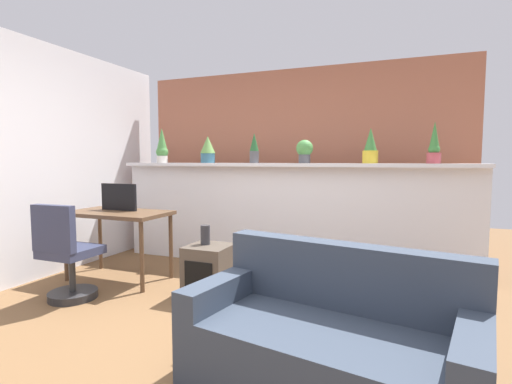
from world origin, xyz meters
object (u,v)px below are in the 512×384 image
Objects in this scene: potted_plant_0 at (162,147)px; potted_plant_4 at (370,147)px; desk at (118,219)px; tv_monitor at (119,197)px; potted_plant_3 at (305,150)px; potted_plant_5 at (434,146)px; potted_plant_2 at (254,148)px; potted_plant_1 at (208,149)px; vase_on_shelf at (205,235)px; side_cube_shelf at (209,272)px; office_chair at (67,259)px; couch at (329,343)px.

potted_plant_4 is at bearing 1.35° from potted_plant_0.
desk is 0.25m from tv_monitor.
potted_plant_3 is 1.36m from potted_plant_5.
potted_plant_1 is at bearing -179.65° from potted_plant_2.
potted_plant_1 is 1.84× the size of vase_on_shelf.
potted_plant_0 reaches higher than side_cube_shelf.
potted_plant_2 is at bearing 0.35° from potted_plant_1.
office_chair is 1.29m from vase_on_shelf.
couch is (2.67, -2.24, -1.19)m from potted_plant_0.
potted_plant_5 is at bearing 0.79° from potted_plant_0.
desk is 1.21× the size of office_chair.
potted_plant_5 is 2.64m from couch.
potted_plant_3 is at bearing -178.23° from potted_plant_4.
potted_plant_4 is 2.82m from tv_monitor.
couch is at bearing -11.53° from office_chair.
tv_monitor is 1.23m from vase_on_shelf.
tv_monitor is at bearing -158.41° from potted_plant_4.
potted_plant_0 is 2.04m from office_chair.
desk is 1.13m from vase_on_shelf.
potted_plant_0 reaches higher than tv_monitor.
side_cube_shelf is 1.71m from couch.
potted_plant_2 is 1.95× the size of vase_on_shelf.
vase_on_shelf is (1.18, -0.17, -0.31)m from tv_monitor.
tv_monitor is (-3.21, -1.00, -0.55)m from potted_plant_5.
potted_plant_0 is 1.12m from tv_monitor.
potted_plant_5 reaches higher than couch.
potted_plant_4 is 2.10× the size of vase_on_shelf.
potted_plant_0 is at bearing 97.99° from desk.
vase_on_shelf is (1.13, 0.59, 0.20)m from office_chair.
office_chair reaches higher than couch.
tv_monitor is at bearing 170.17° from side_cube_shelf.
potted_plant_4 is 0.23× the size of couch.
office_chair is (-1.79, -1.76, -1.03)m from potted_plant_3.
side_cube_shelf is (1.23, -0.21, -0.65)m from tv_monitor.
potted_plant_2 is 1.98m from potted_plant_5.
potted_plant_5 is 0.87× the size of side_cube_shelf.
potted_plant_5 is 2.50m from vase_on_shelf.
potted_plant_1 is 0.31× the size of desk.
office_chair is (-0.55, -1.72, -1.05)m from potted_plant_1.
potted_plant_4 is at bearing 42.54° from side_cube_shelf.
side_cube_shelf is at bearing -61.44° from potted_plant_1.
potted_plant_4 is 3.27m from office_chair.
potted_plant_2 is 0.72× the size of side_cube_shelf.
potted_plant_5 is 0.96× the size of tv_monitor.
potted_plant_4 is (1.98, 0.07, 0.00)m from potted_plant_1.
potted_plant_1 is at bearing -177.87° from potted_plant_3.
side_cube_shelf is at bearing 141.45° from couch.
potted_plant_2 reaches higher than desk.
tv_monitor is (-1.23, -0.95, -0.55)m from potted_plant_2.
vase_on_shelf is at bearing 145.16° from side_cube_shelf.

